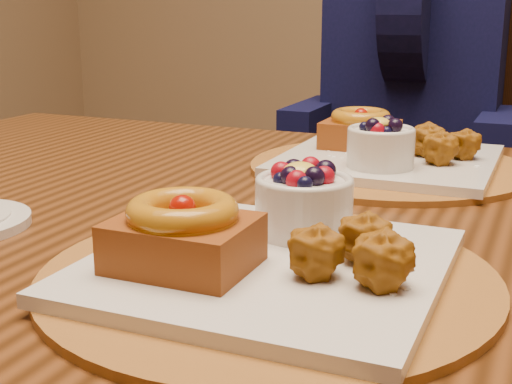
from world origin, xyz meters
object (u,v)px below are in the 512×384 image
dining_table (341,277)px  diner (414,67)px  place_setting_near (267,250)px  place_setting_far (386,154)px  chair_far (420,191)px

dining_table → diner: size_ratio=2.04×
place_setting_near → place_setting_far: (0.00, 0.43, -0.00)m
place_setting_near → place_setting_far: 0.43m
place_setting_far → dining_table: bearing=-89.4°
place_setting_far → chair_far: size_ratio=0.38×
place_setting_far → chair_far: 0.74m
dining_table → diner: 0.95m
dining_table → chair_far: size_ratio=1.62×
chair_far → diner: (-0.03, 0.02, 0.29)m
place_setting_far → diner: diner is taller
place_setting_near → place_setting_far: size_ratio=1.00×
dining_table → place_setting_near: size_ratio=4.21×
place_setting_near → chair_far: (-0.07, 1.13, -0.23)m
dining_table → place_setting_near: (-0.00, -0.22, 0.10)m
place_setting_near → chair_far: 1.15m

